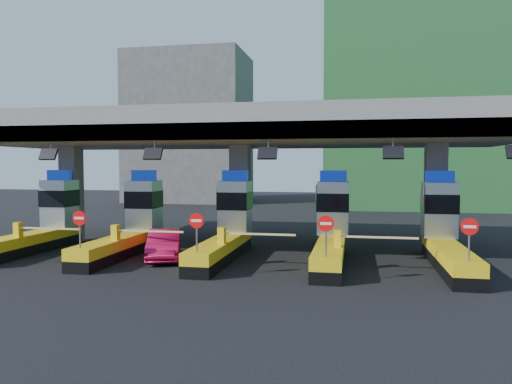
# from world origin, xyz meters

# --- Properties ---
(ground) EXTENTS (120.00, 120.00, 0.00)m
(ground) POSITION_xyz_m (0.00, 0.00, 0.00)
(ground) COLOR black
(ground) RESTS_ON ground
(toll_canopy) EXTENTS (28.00, 12.09, 7.00)m
(toll_canopy) POSITION_xyz_m (0.00, 2.87, 6.13)
(toll_canopy) COLOR slate
(toll_canopy) RESTS_ON ground
(toll_lane_far_left) EXTENTS (4.43, 8.00, 4.16)m
(toll_lane_far_left) POSITION_xyz_m (-10.00, 0.28, 1.40)
(toll_lane_far_left) COLOR black
(toll_lane_far_left) RESTS_ON ground
(toll_lane_left) EXTENTS (4.43, 8.00, 4.16)m
(toll_lane_left) POSITION_xyz_m (-5.00, 0.28, 1.40)
(toll_lane_left) COLOR black
(toll_lane_left) RESTS_ON ground
(toll_lane_center) EXTENTS (4.43, 8.00, 4.16)m
(toll_lane_center) POSITION_xyz_m (0.00, 0.28, 1.40)
(toll_lane_center) COLOR black
(toll_lane_center) RESTS_ON ground
(toll_lane_right) EXTENTS (4.43, 8.00, 4.16)m
(toll_lane_right) POSITION_xyz_m (5.00, 0.28, 1.40)
(toll_lane_right) COLOR black
(toll_lane_right) RESTS_ON ground
(toll_lane_far_right) EXTENTS (4.43, 8.00, 4.16)m
(toll_lane_far_right) POSITION_xyz_m (10.00, 0.28, 1.40)
(toll_lane_far_right) COLOR black
(toll_lane_far_right) RESTS_ON ground
(bg_building_scaffold) EXTENTS (18.00, 12.00, 28.00)m
(bg_building_scaffold) POSITION_xyz_m (12.00, 32.00, 14.00)
(bg_building_scaffold) COLOR #1E5926
(bg_building_scaffold) RESTS_ON ground
(bg_building_concrete) EXTENTS (14.00, 10.00, 18.00)m
(bg_building_concrete) POSITION_xyz_m (-14.00, 36.00, 9.00)
(bg_building_concrete) COLOR #4C4C49
(bg_building_concrete) RESTS_ON ground
(red_car) EXTENTS (2.68, 4.41, 1.37)m
(red_car) POSITION_xyz_m (-2.72, -1.15, 0.69)
(red_car) COLOR #BE0E3F
(red_car) RESTS_ON ground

